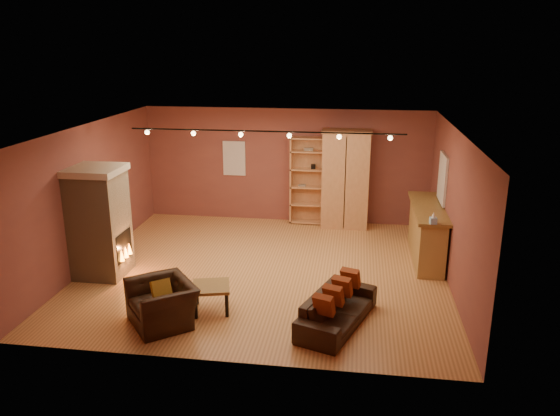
% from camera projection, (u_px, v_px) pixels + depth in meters
% --- Properties ---
extents(floor, '(7.00, 7.00, 0.00)m').
position_uv_depth(floor, '(264.00, 270.00, 10.75)').
color(floor, '#B0733E').
rests_on(floor, ground).
extents(ceiling, '(7.00, 7.00, 0.00)m').
position_uv_depth(ceiling, '(263.00, 129.00, 9.94)').
color(ceiling, brown).
rests_on(ceiling, back_wall).
extents(back_wall, '(7.00, 0.02, 2.80)m').
position_uv_depth(back_wall, '(286.00, 166.00, 13.42)').
color(back_wall, brown).
rests_on(back_wall, floor).
extents(left_wall, '(0.02, 6.50, 2.80)m').
position_uv_depth(left_wall, '(90.00, 195.00, 10.82)').
color(left_wall, brown).
rests_on(left_wall, floor).
extents(right_wall, '(0.02, 6.50, 2.80)m').
position_uv_depth(right_wall, '(454.00, 210.00, 9.87)').
color(right_wall, brown).
rests_on(right_wall, floor).
extents(fireplace, '(1.01, 0.98, 2.12)m').
position_uv_depth(fireplace, '(100.00, 222.00, 10.29)').
color(fireplace, tan).
rests_on(fireplace, floor).
extents(back_window, '(0.56, 0.04, 0.86)m').
position_uv_depth(back_window, '(234.00, 158.00, 13.54)').
color(back_window, silver).
rests_on(back_window, back_wall).
extents(bookcase, '(0.88, 0.34, 2.15)m').
position_uv_depth(bookcase, '(308.00, 180.00, 13.33)').
color(bookcase, tan).
rests_on(bookcase, floor).
extents(armoire, '(1.16, 0.66, 2.36)m').
position_uv_depth(armoire, '(345.00, 179.00, 13.00)').
color(armoire, tan).
rests_on(armoire, floor).
extents(bar_counter, '(0.63, 2.35, 1.12)m').
position_uv_depth(bar_counter, '(427.00, 232.00, 11.20)').
color(bar_counter, tan).
rests_on(bar_counter, floor).
extents(tissue_box, '(0.14, 0.14, 0.22)m').
position_uv_depth(tissue_box, '(433.00, 219.00, 9.96)').
color(tissue_box, '#8AB7DD').
rests_on(tissue_box, bar_counter).
extents(right_window, '(0.05, 0.90, 1.00)m').
position_uv_depth(right_window, '(443.00, 178.00, 11.13)').
color(right_window, silver).
rests_on(right_window, right_wall).
extents(loveseat, '(1.12, 1.89, 0.76)m').
position_uv_depth(loveseat, '(338.00, 303.00, 8.59)').
color(loveseat, black).
rests_on(loveseat, floor).
extents(armchair, '(1.19, 1.25, 0.92)m').
position_uv_depth(armchair, '(162.00, 296.00, 8.61)').
color(armchair, black).
rests_on(armchair, floor).
extents(coffee_table, '(0.74, 0.74, 0.46)m').
position_uv_depth(coffee_table, '(211.00, 289.00, 9.03)').
color(coffee_table, olive).
rests_on(coffee_table, floor).
extents(track_rail, '(5.20, 0.09, 0.13)m').
position_uv_depth(track_rail, '(265.00, 133.00, 10.16)').
color(track_rail, black).
rests_on(track_rail, ceiling).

